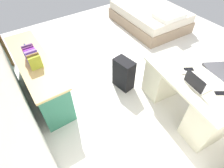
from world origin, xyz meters
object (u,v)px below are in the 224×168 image
(desk, at_px, (185,95))
(cell_phone_by_mouse, at_px, (189,69))
(bed, at_px, (150,16))
(laptop, at_px, (197,83))
(figurine_small, at_px, (25,45))
(office_chair, at_px, (224,74))
(cell_phone_near_laptop, at_px, (220,93))
(credenza, at_px, (39,76))
(suitcase_black, at_px, (124,74))
(computer_mouse, at_px, (184,72))

(desk, xyz_separation_m, cell_phone_by_mouse, (0.16, -0.11, 0.35))
(bed, bearing_deg, cell_phone_by_mouse, 148.52)
(desk, height_order, bed, desk)
(bed, height_order, laptop, laptop)
(cell_phone_by_mouse, distance_m, figurine_small, 2.61)
(laptop, bearing_deg, office_chair, -87.29)
(office_chair, height_order, cell_phone_by_mouse, office_chair)
(cell_phone_near_laptop, bearing_deg, cell_phone_by_mouse, 29.78)
(credenza, relative_size, bed, 0.92)
(laptop, distance_m, figurine_small, 2.69)
(figurine_small, bearing_deg, suitcase_black, -129.42)
(computer_mouse, bearing_deg, suitcase_black, 34.42)
(credenza, bearing_deg, desk, -134.23)
(office_chair, bearing_deg, computer_mouse, 76.28)
(suitcase_black, relative_size, cell_phone_by_mouse, 4.28)
(suitcase_black, bearing_deg, figurine_small, 41.83)
(cell_phone_near_laptop, distance_m, figurine_small, 2.99)
(office_chair, xyz_separation_m, cell_phone_near_laptop, (-0.31, 0.77, 0.31))
(bed, xyz_separation_m, suitcase_black, (-1.48, 1.96, 0.05))
(cell_phone_near_laptop, height_order, figurine_small, figurine_small)
(office_chair, bearing_deg, suitcase_black, 51.03)
(computer_mouse, bearing_deg, credenza, 55.09)
(computer_mouse, xyz_separation_m, cell_phone_near_laptop, (-0.52, -0.08, -0.01))
(suitcase_black, distance_m, cell_phone_by_mouse, 1.08)
(cell_phone_by_mouse, bearing_deg, figurine_small, 76.53)
(figurine_small, bearing_deg, desk, -139.70)
(laptop, bearing_deg, cell_phone_by_mouse, -35.23)
(office_chair, xyz_separation_m, figurine_small, (2.09, 2.56, 0.36))
(cell_phone_near_laptop, bearing_deg, figurine_small, 70.41)
(credenza, xyz_separation_m, computer_mouse, (-1.52, -1.70, 0.37))
(suitcase_black, distance_m, laptop, 1.24)
(office_chair, height_order, cell_phone_near_laptop, office_chair)
(bed, bearing_deg, laptop, 148.10)
(laptop, bearing_deg, credenza, 42.52)
(office_chair, relative_size, cell_phone_by_mouse, 6.91)
(desk, xyz_separation_m, laptop, (-0.11, 0.08, 0.39))
(office_chair, xyz_separation_m, computer_mouse, (0.21, 0.86, 0.32))
(desk, bearing_deg, credenza, 45.77)
(cell_phone_near_laptop, distance_m, cell_phone_by_mouse, 0.54)
(office_chair, bearing_deg, bed, -14.86)
(suitcase_black, bearing_deg, computer_mouse, -161.26)
(computer_mouse, height_order, cell_phone_near_laptop, computer_mouse)
(credenza, bearing_deg, cell_phone_near_laptop, -138.84)
(credenza, distance_m, laptop, 2.45)
(laptop, xyz_separation_m, computer_mouse, (0.25, -0.07, -0.03))
(desk, height_order, office_chair, office_chair)
(office_chair, height_order, suitcase_black, office_chair)
(office_chair, relative_size, laptop, 2.81)
(office_chair, relative_size, cell_phone_near_laptop, 6.91)
(bed, bearing_deg, figurine_small, 97.71)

